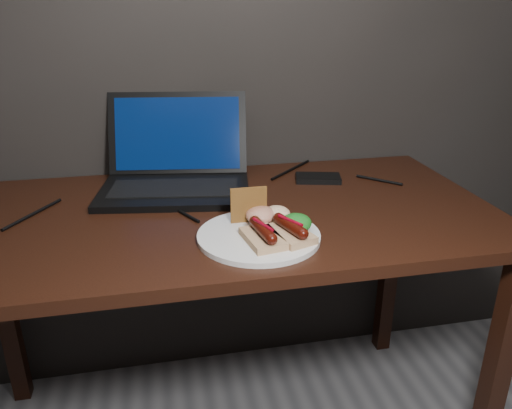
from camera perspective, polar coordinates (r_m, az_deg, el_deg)
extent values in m
cube|color=black|center=(1.27, -4.12, -1.31)|extent=(1.40, 0.70, 0.03)
cube|color=black|center=(1.47, 25.67, -17.37)|extent=(0.05, 0.05, 0.72)
cube|color=black|center=(1.78, -26.81, -10.20)|extent=(0.05, 0.05, 0.72)
cube|color=black|center=(1.88, 15.03, -6.56)|extent=(0.05, 0.05, 0.72)
cube|color=black|center=(1.38, -9.26, 1.48)|extent=(0.44, 0.31, 0.02)
cube|color=black|center=(1.38, -9.29, 1.89)|extent=(0.36, 0.19, 0.00)
cube|color=black|center=(1.51, -8.93, 8.09)|extent=(0.41, 0.15, 0.23)
cube|color=#072749|center=(1.51, -8.93, 8.09)|extent=(0.37, 0.13, 0.20)
cube|color=black|center=(1.48, 7.10, 3.00)|extent=(0.14, 0.10, 0.02)
cylinder|color=black|center=(1.27, -8.86, -0.68)|extent=(0.09, 0.16, 0.01)
cylinder|color=black|center=(1.56, 3.99, 3.99)|extent=(0.16, 0.16, 0.01)
cylinder|color=black|center=(1.51, 13.88, 2.73)|extent=(0.10, 0.10, 0.01)
cylinder|color=black|center=(1.35, -24.14, -0.99)|extent=(0.11, 0.18, 0.01)
cylinder|color=silver|center=(1.11, 0.31, -3.62)|extent=(0.32, 0.32, 0.01)
cube|color=#DFB183|center=(1.07, 0.79, -3.91)|extent=(0.09, 0.13, 0.02)
cylinder|color=#4B1205|center=(1.06, 0.80, -2.91)|extent=(0.04, 0.10, 0.02)
sphere|color=#4B1205|center=(1.02, 1.81, -3.96)|extent=(0.02, 0.02, 0.02)
sphere|color=#4B1205|center=(1.10, -0.14, -1.94)|extent=(0.02, 0.02, 0.02)
cylinder|color=maroon|center=(1.06, 0.80, -2.30)|extent=(0.03, 0.07, 0.01)
cube|color=#DFB183|center=(1.09, 3.91, -3.41)|extent=(0.10, 0.13, 0.02)
cylinder|color=#4B1205|center=(1.08, 3.94, -2.44)|extent=(0.05, 0.10, 0.02)
sphere|color=#4B1205|center=(1.05, 5.38, -3.37)|extent=(0.03, 0.02, 0.02)
sphere|color=#4B1205|center=(1.12, 2.58, -1.56)|extent=(0.02, 0.02, 0.02)
cylinder|color=maroon|center=(1.08, 3.95, -1.83)|extent=(0.04, 0.06, 0.01)
cube|color=#926028|center=(1.15, -0.84, -0.03)|extent=(0.09, 0.01, 0.08)
ellipsoid|color=#0F4E13|center=(1.12, 4.61, -2.09)|extent=(0.07, 0.07, 0.04)
ellipsoid|color=#A31013|center=(1.16, 0.58, -1.20)|extent=(0.07, 0.07, 0.04)
ellipsoid|color=#F0E3CF|center=(1.17, 2.37, -1.07)|extent=(0.06, 0.06, 0.04)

